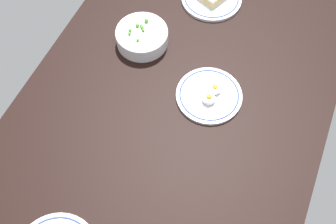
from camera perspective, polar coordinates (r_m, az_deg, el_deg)
name	(u,v)px	position (r cm, az deg, el deg)	size (l,w,h in cm)	color
dining_table	(168,118)	(130.40, 0.00, -0.86)	(149.38, 95.10, 4.00)	black
plate_eggs	(209,95)	(131.91, 5.75, 2.36)	(21.20, 21.20, 4.34)	silver
bowl_peas	(142,36)	(142.82, -3.63, 10.41)	(17.92, 17.92, 6.66)	silver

